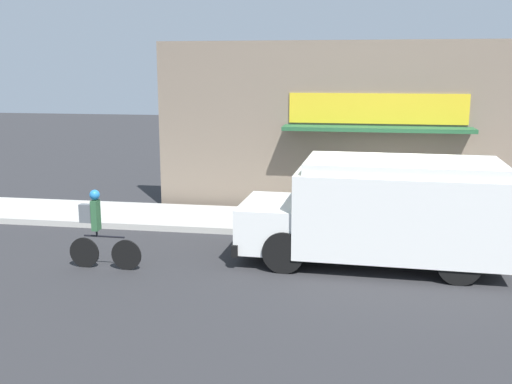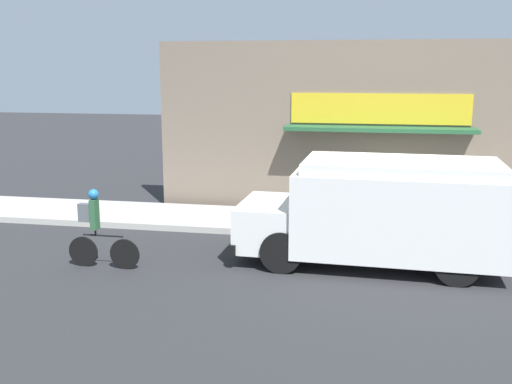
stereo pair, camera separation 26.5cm
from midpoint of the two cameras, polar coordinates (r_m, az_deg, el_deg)
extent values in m
plane|color=#2B2B2D|center=(13.92, 11.93, -4.70)|extent=(70.00, 70.00, 0.00)
cube|color=#ADAAA3|center=(15.01, 11.79, -3.19)|extent=(28.00, 2.30, 0.15)
cube|color=#756656|center=(16.11, 11.94, 5.84)|extent=(12.44, 0.18, 4.58)
cube|color=gold|center=(15.95, 11.01, 7.80)|extent=(4.59, 0.05, 0.78)
cube|color=#235633|center=(15.62, 10.97, 5.92)|extent=(4.82, 0.78, 0.10)
cube|color=white|center=(12.13, 13.03, -1.81)|extent=(4.13, 2.26, 1.63)
cube|color=white|center=(12.42, 0.83, -2.93)|extent=(1.22, 1.99, 0.90)
cube|color=white|center=(11.95, 13.23, 2.47)|extent=(3.80, 2.08, 0.21)
cube|color=black|center=(12.62, -1.58, -4.33)|extent=(0.19, 2.09, 0.24)
cube|color=red|center=(13.41, 8.16, 0.02)|extent=(0.04, 0.44, 0.44)
cylinder|color=black|center=(13.30, 3.31, -3.41)|extent=(0.82, 0.29, 0.81)
cylinder|color=black|center=(11.58, 2.00, -5.70)|extent=(0.82, 0.29, 0.81)
cylinder|color=black|center=(13.24, 17.32, -4.00)|extent=(0.82, 0.29, 0.81)
cylinder|color=black|center=(11.52, 18.16, -6.39)|extent=(0.82, 0.29, 0.81)
cylinder|color=black|center=(12.02, -12.87, -5.87)|extent=(0.61, 0.05, 0.61)
cylinder|color=black|center=(12.39, -16.62, -5.54)|extent=(0.61, 0.05, 0.61)
cylinder|color=black|center=(12.10, -14.86, -4.11)|extent=(0.83, 0.05, 0.04)
cylinder|color=black|center=(12.15, -15.53, -3.79)|extent=(0.04, 0.04, 0.12)
cube|color=#2D5B38|center=(12.06, -15.63, -2.15)|extent=(0.12, 0.20, 0.60)
sphere|color=#2375B7|center=(11.97, -15.73, -0.27)|extent=(0.20, 0.20, 0.20)
cube|color=#565B60|center=(12.14, -16.44, -1.96)|extent=(0.26, 0.14, 0.36)
cylinder|color=#2D5138|center=(15.64, 5.99, -0.75)|extent=(0.61, 0.61, 0.72)
cylinder|color=black|center=(15.56, 6.02, 0.62)|extent=(0.62, 0.62, 0.04)
camera|label=1|loc=(0.13, -90.56, -0.12)|focal=42.00mm
camera|label=2|loc=(0.13, 89.44, 0.12)|focal=42.00mm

